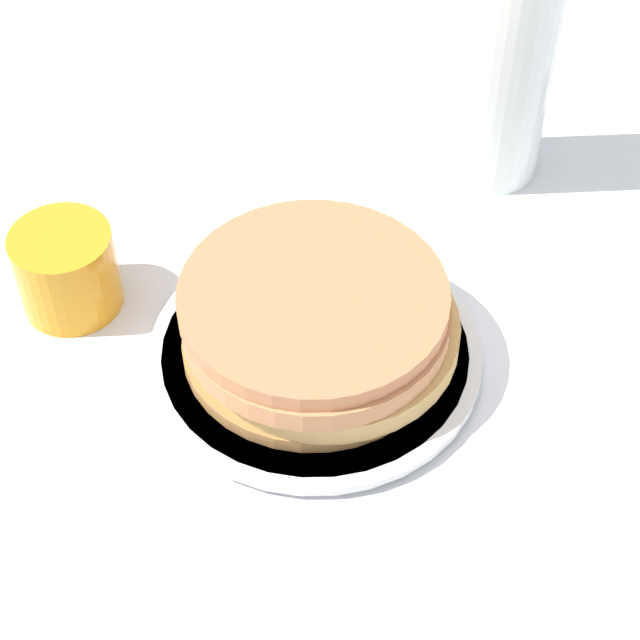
# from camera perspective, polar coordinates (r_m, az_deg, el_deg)

# --- Properties ---
(ground_plane) EXTENTS (4.00, 4.00, 0.00)m
(ground_plane) POSITION_cam_1_polar(r_m,az_deg,el_deg) (0.75, 0.23, -2.81)
(ground_plane) COLOR white
(plate) EXTENTS (0.24, 0.24, 0.01)m
(plate) POSITION_cam_1_polar(r_m,az_deg,el_deg) (0.76, -0.00, -1.67)
(plate) COLOR white
(plate) RESTS_ON ground_plane
(pancake_stack) EXTENTS (0.19, 0.19, 0.06)m
(pancake_stack) POSITION_cam_1_polar(r_m,az_deg,el_deg) (0.73, 0.05, 0.04)
(pancake_stack) COLOR #B97F44
(pancake_stack) RESTS_ON plate
(juice_glass) EXTENTS (0.07, 0.07, 0.07)m
(juice_glass) POSITION_cam_1_polar(r_m,az_deg,el_deg) (0.80, -13.36, 2.61)
(juice_glass) COLOR orange
(juice_glass) RESTS_ON ground_plane
(water_bottle_near) EXTENTS (0.07, 0.07, 0.23)m
(water_bottle_near) POSITION_cam_1_polar(r_m,az_deg,el_deg) (0.86, 9.95, 13.56)
(water_bottle_near) COLOR silver
(water_bottle_near) RESTS_ON ground_plane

